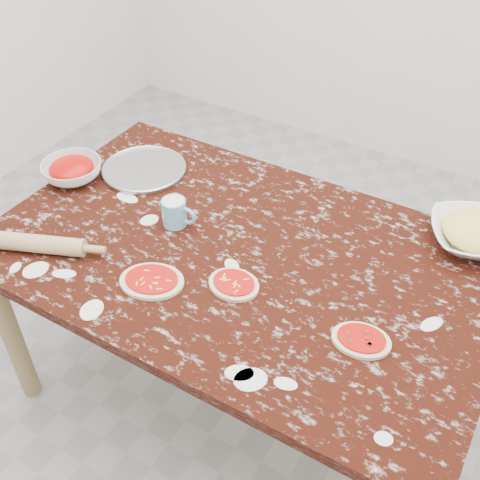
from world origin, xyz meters
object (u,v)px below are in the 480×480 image
sauce_bowl (72,171)px  pizza_tray (144,170)px  flour_mug (175,212)px  cheese_bowl (475,236)px  rolling_pin (40,244)px  worktable (240,271)px

sauce_bowl → pizza_tray: bearing=41.5°
pizza_tray → flour_mug: (0.29, -0.20, 0.04)m
cheese_bowl → rolling_pin: cheese_bowl is taller
sauce_bowl → cheese_bowl: bearing=15.6°
flour_mug → rolling_pin: 0.44m
sauce_bowl → cheese_bowl: cheese_bowl is taller
cheese_bowl → rolling_pin: bearing=-147.9°
pizza_tray → sauce_bowl: (-0.20, -0.17, 0.03)m
cheese_bowl → flour_mug: flour_mug is taller
sauce_bowl → cheese_bowl: size_ratio=0.77×
sauce_bowl → flour_mug: (0.48, -0.02, 0.02)m
pizza_tray → sauce_bowl: sauce_bowl is taller
cheese_bowl → flour_mug: (-0.88, -0.40, 0.01)m
pizza_tray → rolling_pin: (-0.00, -0.53, 0.02)m
worktable → rolling_pin: bearing=-149.8°
cheese_bowl → rolling_pin: 1.38m
worktable → rolling_pin: (-0.55, -0.32, 0.11)m
sauce_bowl → rolling_pin: size_ratio=0.74×
worktable → sauce_bowl: bearing=177.1°
sauce_bowl → rolling_pin: (0.19, -0.36, -0.00)m
worktable → pizza_tray: bearing=158.9°
rolling_pin → flour_mug: bearing=49.0°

